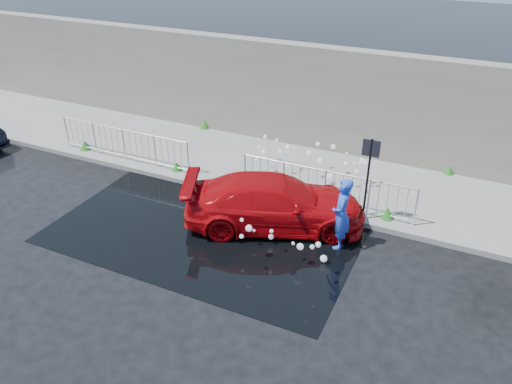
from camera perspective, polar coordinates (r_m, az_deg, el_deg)
ground at (r=13.08m, az=-9.75°, el=-5.93°), size 90.00×90.00×0.00m
pavement at (r=16.75m, az=-0.26°, el=3.23°), size 30.00×4.00×0.15m
curb at (r=15.17m, az=-3.50°, el=0.21°), size 30.00×0.25×0.16m
retaining_wall at (r=17.92m, az=2.81°, el=11.30°), size 30.00×0.60×3.50m
puddle at (r=13.52m, az=-5.64°, el=-4.26°), size 8.00×5.00×0.01m
sign_post at (r=13.20m, az=12.78°, el=2.82°), size 0.45×0.06×2.50m
railing_left at (r=17.23m, az=-14.85°, el=5.40°), size 5.05×0.05×1.10m
railing_right at (r=14.12m, az=7.88°, el=0.62°), size 5.05×0.05×1.10m
weeds at (r=16.31m, az=-1.80°, el=3.39°), size 12.17×3.93×0.36m
water_spray at (r=14.06m, az=4.67°, el=0.45°), size 3.67×5.72×1.15m
red_car at (r=13.31m, az=2.16°, el=-1.22°), size 5.18×3.69×1.39m
person at (r=12.51m, az=9.73°, el=-2.50°), size 0.58×0.77×1.90m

